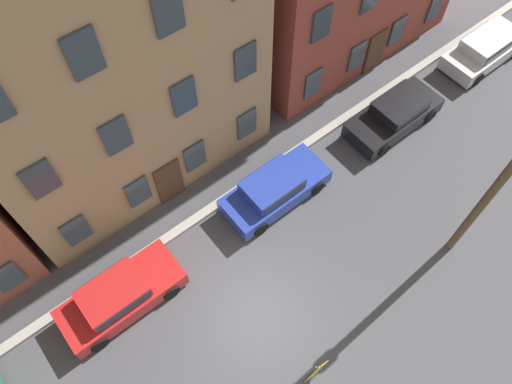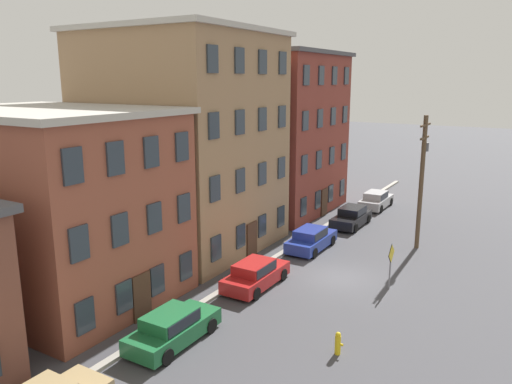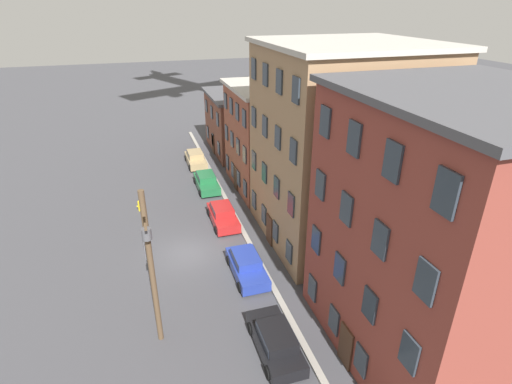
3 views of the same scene
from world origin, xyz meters
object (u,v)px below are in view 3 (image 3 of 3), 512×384
Objects in this scene: car_green at (206,181)px; car_black at (276,340)px; utility_pole at (151,263)px; car_red at (223,214)px; caution_sign at (143,239)px; car_blue at (247,265)px; car_tan at (196,158)px; fire_hydrant at (139,206)px.

car_green and car_black have the same top height.
car_red is at bearing 151.83° from utility_pole.
car_green is 0.51× the size of utility_pole.
utility_pole is (10.89, -5.83, 4.10)m from car_red.
car_red is at bearing 118.72° from caution_sign.
car_blue is 8.12m from utility_pole.
car_green is at bearing 161.77° from utility_pole.
caution_sign is at bearing -20.64° from car_tan.
utility_pole is 8.97× the size of fire_hydrant.
car_tan is 1.00× the size of car_blue.
car_red reaches higher than fire_hydrant.
car_black is at bearing -1.61° from car_red.
utility_pole reaches higher than car_red.
caution_sign reaches higher than car_green.
car_tan is at bearing 179.99° from car_red.
utility_pole is (3.93, -5.80, 4.10)m from car_blue.
car_blue is at bearing 176.90° from car_black.
car_red is at bearing 178.39° from car_black.
fire_hydrant is at bearing -150.41° from car_blue.
car_tan and car_red have the same top height.
car_green is 11.90m from caution_sign.
car_tan is 0.51× the size of utility_pole.
car_tan is 26.49m from car_black.
car_black is 18.43m from fire_hydrant.
car_blue is at bearing 59.95° from caution_sign.
caution_sign reaches higher than car_red.
car_green is 6.81m from fire_hydrant.
car_red is 6.96m from car_blue.
car_tan reaches higher than fire_hydrant.
car_green is 4.58× the size of fire_hydrant.
car_blue is 6.49m from car_black.
fire_hydrant is (-7.41, -0.07, -1.18)m from caution_sign.
car_red is 7.44m from fire_hydrant.
utility_pole is at bearing 2.76° from caution_sign.
car_green is at bearing 148.67° from caution_sign.
car_green is 6.74m from car_red.
fire_hydrant is at bearing -122.70° from car_red.
utility_pole is (-2.56, -5.45, 4.10)m from car_black.
car_green is 1.00× the size of car_red.
caution_sign is (16.44, -6.19, 0.92)m from car_tan.
car_blue is at bearing 29.59° from fire_hydrant.
fire_hydrant is at bearing -161.38° from car_black.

